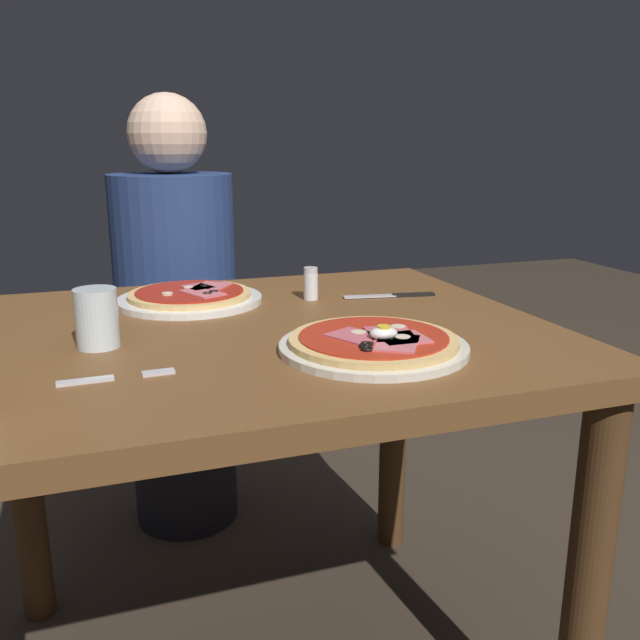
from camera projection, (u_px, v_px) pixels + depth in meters
dining_table at (260, 394)px, 1.22m from camera, size 1.01×0.85×0.74m
pizza_foreground at (374, 343)px, 1.05m from camera, size 0.30×0.30×0.05m
pizza_across_left at (190, 297)px, 1.37m from camera, size 0.29×0.29×0.03m
water_glass_far at (97, 322)px, 1.06m from camera, size 0.07×0.07×0.09m
fork at (107, 378)px, 0.92m from camera, size 0.16×0.02×0.00m
knife at (396, 295)px, 1.42m from camera, size 0.20×0.05×0.01m
salt_shaker at (311, 284)px, 1.39m from camera, size 0.03×0.03×0.07m
diner_person at (178, 331)px, 1.84m from camera, size 0.32×0.32×1.18m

